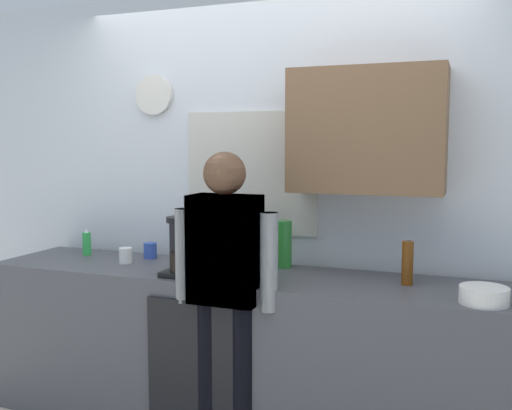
{
  "coord_description": "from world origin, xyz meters",
  "views": [
    {
      "loc": [
        1.17,
        -2.64,
        1.63
      ],
      "look_at": [
        0.08,
        0.25,
        1.31
      ],
      "focal_mm": 40.07,
      "sensor_mm": 36.0,
      "label": 1
    }
  ],
  "objects_px": {
    "cup_white_mug": "(126,255)",
    "dish_soap": "(87,243)",
    "bottle_clear_soda": "(284,244)",
    "mixing_bowl": "(484,295)",
    "cup_blue_mug": "(150,251)",
    "bottle_amber_beer": "(407,263)",
    "potted_plant": "(232,250)",
    "person_at_sink": "(225,278)",
    "bottle_green_wine": "(255,257)",
    "coffee_maker": "(184,249)",
    "person_guest": "(225,278)"
  },
  "relations": [
    {
      "from": "cup_white_mug",
      "to": "dish_soap",
      "type": "distance_m",
      "value": 0.41
    },
    {
      "from": "bottle_clear_soda",
      "to": "cup_white_mug",
      "type": "height_order",
      "value": "bottle_clear_soda"
    },
    {
      "from": "bottle_clear_soda",
      "to": "mixing_bowl",
      "type": "relative_size",
      "value": 1.27
    },
    {
      "from": "cup_blue_mug",
      "to": "bottle_amber_beer",
      "type": "bearing_deg",
      "value": -4.56
    },
    {
      "from": "potted_plant",
      "to": "person_at_sink",
      "type": "height_order",
      "value": "person_at_sink"
    },
    {
      "from": "bottle_clear_soda",
      "to": "cup_white_mug",
      "type": "xyz_separation_m",
      "value": [
        -0.95,
        -0.23,
        -0.09
      ]
    },
    {
      "from": "bottle_clear_soda",
      "to": "cup_white_mug",
      "type": "relative_size",
      "value": 2.95
    },
    {
      "from": "bottle_green_wine",
      "to": "potted_plant",
      "type": "distance_m",
      "value": 0.32
    },
    {
      "from": "bottle_clear_soda",
      "to": "person_at_sink",
      "type": "height_order",
      "value": "person_at_sink"
    },
    {
      "from": "potted_plant",
      "to": "bottle_amber_beer",
      "type": "bearing_deg",
      "value": 3.93
    },
    {
      "from": "mixing_bowl",
      "to": "bottle_clear_soda",
      "type": "bearing_deg",
      "value": 159.08
    },
    {
      "from": "bottle_amber_beer",
      "to": "potted_plant",
      "type": "xyz_separation_m",
      "value": [
        -0.96,
        -0.07,
        0.02
      ]
    },
    {
      "from": "coffee_maker",
      "to": "mixing_bowl",
      "type": "relative_size",
      "value": 1.5
    },
    {
      "from": "cup_blue_mug",
      "to": "person_at_sink",
      "type": "relative_size",
      "value": 0.06
    },
    {
      "from": "dish_soap",
      "to": "person_at_sink",
      "type": "bearing_deg",
      "value": -19.99
    },
    {
      "from": "cup_white_mug",
      "to": "dish_soap",
      "type": "relative_size",
      "value": 0.53
    },
    {
      "from": "bottle_clear_soda",
      "to": "bottle_green_wine",
      "type": "distance_m",
      "value": 0.46
    },
    {
      "from": "coffee_maker",
      "to": "dish_soap",
      "type": "xyz_separation_m",
      "value": [
        -0.87,
        0.28,
        -0.07
      ]
    },
    {
      "from": "person_at_sink",
      "to": "dish_soap",
      "type": "bearing_deg",
      "value": 161.94
    },
    {
      "from": "mixing_bowl",
      "to": "dish_soap",
      "type": "height_order",
      "value": "dish_soap"
    },
    {
      "from": "bottle_green_wine",
      "to": "dish_soap",
      "type": "bearing_deg",
      "value": 164.66
    },
    {
      "from": "coffee_maker",
      "to": "person_guest",
      "type": "height_order",
      "value": "person_guest"
    },
    {
      "from": "coffee_maker",
      "to": "person_guest",
      "type": "relative_size",
      "value": 0.21
    },
    {
      "from": "person_guest",
      "to": "cup_blue_mug",
      "type": "bearing_deg",
      "value": -47.03
    },
    {
      "from": "potted_plant",
      "to": "bottle_clear_soda",
      "type": "bearing_deg",
      "value": 45.52
    },
    {
      "from": "bottle_amber_beer",
      "to": "person_guest",
      "type": "relative_size",
      "value": 0.14
    },
    {
      "from": "bottle_green_wine",
      "to": "cup_white_mug",
      "type": "bearing_deg",
      "value": 166.19
    },
    {
      "from": "bottle_amber_beer",
      "to": "person_guest",
      "type": "distance_m",
      "value": 0.95
    },
    {
      "from": "bottle_amber_beer",
      "to": "person_guest",
      "type": "bearing_deg",
      "value": -158.03
    },
    {
      "from": "bottle_clear_soda",
      "to": "person_at_sink",
      "type": "xyz_separation_m",
      "value": [
        -0.15,
        -0.53,
        -0.1
      ]
    },
    {
      "from": "bottle_clear_soda",
      "to": "person_at_sink",
      "type": "bearing_deg",
      "value": -105.73
    },
    {
      "from": "coffee_maker",
      "to": "potted_plant",
      "type": "xyz_separation_m",
      "value": [
        0.23,
        0.14,
        -0.01
      ]
    },
    {
      "from": "cup_white_mug",
      "to": "coffee_maker",
      "type": "bearing_deg",
      "value": -17.08
    },
    {
      "from": "bottle_amber_beer",
      "to": "potted_plant",
      "type": "height_order",
      "value": "same"
    },
    {
      "from": "dish_soap",
      "to": "person_at_sink",
      "type": "height_order",
      "value": "person_at_sink"
    },
    {
      "from": "cup_blue_mug",
      "to": "bottle_clear_soda",
      "type": "bearing_deg",
      "value": 2.88
    },
    {
      "from": "bottle_amber_beer",
      "to": "bottle_green_wine",
      "type": "relative_size",
      "value": 0.77
    },
    {
      "from": "bottle_green_wine",
      "to": "bottle_amber_beer",
      "type": "bearing_deg",
      "value": 21.25
    },
    {
      "from": "bottle_green_wine",
      "to": "dish_soap",
      "type": "xyz_separation_m",
      "value": [
        -1.33,
        0.37,
        -0.07
      ]
    },
    {
      "from": "person_at_sink",
      "to": "person_guest",
      "type": "xyz_separation_m",
      "value": [
        0.0,
        0.0,
        0.0
      ]
    },
    {
      "from": "bottle_green_wine",
      "to": "coffee_maker",
      "type": "bearing_deg",
      "value": 169.78
    },
    {
      "from": "bottle_green_wine",
      "to": "cup_white_mug",
      "type": "relative_size",
      "value": 3.16
    },
    {
      "from": "person_at_sink",
      "to": "mixing_bowl",
      "type": "bearing_deg",
      "value": 6.89
    },
    {
      "from": "coffee_maker",
      "to": "mixing_bowl",
      "type": "xyz_separation_m",
      "value": [
        1.56,
        -0.04,
        -0.11
      ]
    },
    {
      "from": "cup_white_mug",
      "to": "person_at_sink",
      "type": "relative_size",
      "value": 0.06
    },
    {
      "from": "mixing_bowl",
      "to": "person_at_sink",
      "type": "relative_size",
      "value": 0.14
    },
    {
      "from": "bottle_amber_beer",
      "to": "dish_soap",
      "type": "relative_size",
      "value": 1.28
    },
    {
      "from": "cup_white_mug",
      "to": "mixing_bowl",
      "type": "relative_size",
      "value": 0.43
    },
    {
      "from": "cup_blue_mug",
      "to": "person_guest",
      "type": "distance_m",
      "value": 0.88
    },
    {
      "from": "coffee_maker",
      "to": "person_at_sink",
      "type": "height_order",
      "value": "person_at_sink"
    }
  ]
}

